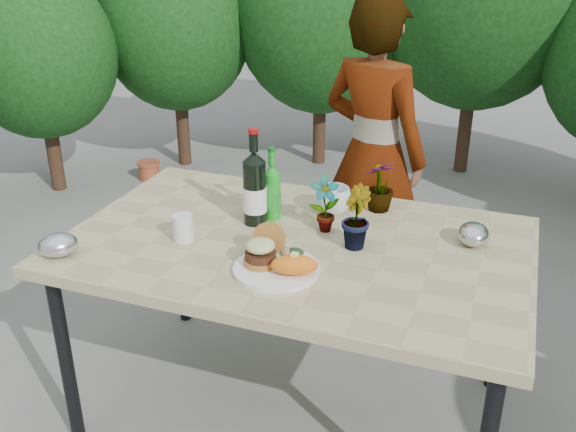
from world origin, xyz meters
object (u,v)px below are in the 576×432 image
(patio_table, at_px, (296,255))
(wine_bottle, at_px, (255,189))
(person, at_px, (373,155))
(dinner_plate, at_px, (277,269))

(patio_table, xyz_separation_m, wine_bottle, (-0.19, 0.09, 0.19))
(patio_table, height_order, person, person)
(wine_bottle, bearing_deg, dinner_plate, -74.22)
(wine_bottle, bearing_deg, person, 57.65)
(patio_table, bearing_deg, dinner_plate, -86.36)
(dinner_plate, height_order, wine_bottle, wine_bottle)
(wine_bottle, distance_m, person, 0.93)
(patio_table, height_order, dinner_plate, dinner_plate)
(person, bearing_deg, patio_table, 107.34)
(patio_table, xyz_separation_m, dinner_plate, (0.01, -0.22, 0.06))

